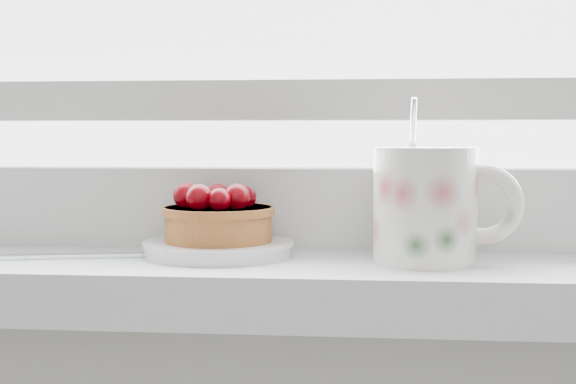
# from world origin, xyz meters

# --- Properties ---
(saucer) EXTENTS (0.12, 0.12, 0.01)m
(saucer) POSITION_xyz_m (-0.09, 1.90, 0.95)
(saucer) COLOR silver
(saucer) RESTS_ON windowsill
(raspberry_tart) EXTENTS (0.09, 0.09, 0.05)m
(raspberry_tart) POSITION_xyz_m (-0.09, 1.90, 0.97)
(raspberry_tart) COLOR brown
(raspberry_tart) RESTS_ON saucer
(floral_mug) EXTENTS (0.12, 0.09, 0.13)m
(floral_mug) POSITION_xyz_m (0.08, 1.88, 0.99)
(floral_mug) COLOR silver
(floral_mug) RESTS_ON windowsill
(fork) EXTENTS (0.19, 0.06, 0.00)m
(fork) POSITION_xyz_m (-0.16, 1.89, 0.94)
(fork) COLOR silver
(fork) RESTS_ON windowsill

